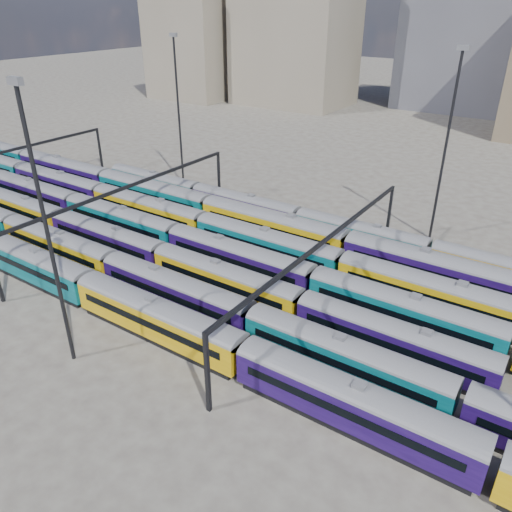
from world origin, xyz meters
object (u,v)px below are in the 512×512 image
Objects in this scene: rake_2 at (107,236)px; mast_2 at (46,224)px; rake_1 at (175,288)px; rake_0 at (244,353)px.

mast_2 is at bearing -49.65° from rake_2.
rake_1 is 17.49m from rake_2.
rake_2 is (-29.43, 10.00, -0.15)m from rake_0.
mast_2 is at bearing -100.91° from rake_1.
mast_2 is (-2.31, -12.00, 11.38)m from rake_1.
rake_1 is 5.47× the size of mast_2.
rake_1 is at bearing -16.61° from rake_2.
rake_0 is at bearing -18.77° from rake_2.
mast_2 is (-14.99, -7.00, 11.28)m from rake_0.
rake_0 is 13.63m from rake_1.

